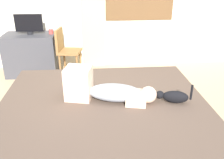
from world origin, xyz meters
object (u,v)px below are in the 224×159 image
object	(u,v)px
desk	(32,54)
person_lying	(106,89)
cup	(51,31)
cat	(174,97)
bed	(104,123)
tv_monitor	(29,24)
chair_by_desk	(66,49)

from	to	relation	value
desk	person_lying	bearing A→B (deg)	-59.36
cup	cat	bearing A→B (deg)	-55.34
desk	cup	distance (m)	0.57
bed	desk	distance (m)	2.46
cup	bed	bearing A→B (deg)	-68.70
person_lying	cup	xyz separation A→B (m)	(-0.86, 2.11, 0.13)
tv_monitor	chair_by_desk	size ratio (longest dim) A/B	0.56
bed	person_lying	size ratio (longest dim) A/B	2.33
person_lying	cat	distance (m)	0.70
bed	cat	size ratio (longest dim) A/B	6.24
bed	cup	bearing A→B (deg)	111.30
bed	chair_by_desk	distance (m)	2.08
cup	tv_monitor	bearing A→B (deg)	-179.30
tv_monitor	bed	bearing A→B (deg)	-60.70
cat	chair_by_desk	xyz separation A→B (m)	(-1.29, 2.07, -0.10)
cat	tv_monitor	xyz separation A→B (m)	(-1.90, 2.22, 0.32)
cat	tv_monitor	bearing A→B (deg)	130.59
cat	desk	world-z (taller)	cat
bed	cat	xyz separation A→B (m)	(0.70, -0.09, 0.34)
chair_by_desk	bed	bearing A→B (deg)	-73.55
person_lying	chair_by_desk	bearing A→B (deg)	107.30
desk	cup	bearing A→B (deg)	0.66
bed	cat	distance (m)	0.79
person_lying	cat	size ratio (longest dim) A/B	2.68
desk	cup	xyz separation A→B (m)	(0.39, 0.00, 0.41)
bed	chair_by_desk	size ratio (longest dim) A/B	2.55
bed	tv_monitor	size ratio (longest dim) A/B	4.56
desk	tv_monitor	bearing A→B (deg)	-0.00
cat	desk	bearing A→B (deg)	130.95
bed	cup	world-z (taller)	cup
desk	chair_by_desk	distance (m)	0.67
bed	person_lying	xyz separation A→B (m)	(0.02, 0.03, 0.39)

